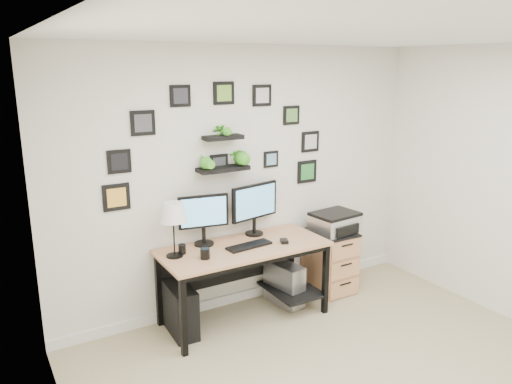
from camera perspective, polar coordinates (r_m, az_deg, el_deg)
room at (r=5.39m, az=-0.99°, el=-11.60°), size 4.00×4.00×4.00m
desk at (r=4.81m, az=-1.22°, el=-7.38°), size 1.60×0.70×0.75m
monitor_left at (r=4.68m, az=-6.02°, el=-2.76°), size 0.47×0.22×0.49m
monitor_right at (r=4.93m, az=-0.16°, el=-1.49°), size 0.56×0.21×0.52m
keyboard at (r=4.70m, az=-0.80°, el=-6.15°), size 0.46×0.19×0.02m
mouse at (r=4.81m, az=3.24°, el=-5.62°), size 0.10×0.12×0.03m
table_lamp at (r=4.40m, az=-9.47°, el=-2.44°), size 0.24×0.24×0.50m
mug at (r=4.43m, az=-5.84°, el=-7.01°), size 0.08×0.08×0.10m
pen_cup at (r=4.57m, az=-8.45°, el=-6.46°), size 0.07×0.07×0.09m
pc_tower_black at (r=4.74m, az=-8.64°, el=-13.17°), size 0.23×0.47×0.46m
pc_tower_grey at (r=5.23m, az=3.27°, el=-10.43°), size 0.26×0.47×0.44m
file_cabinet at (r=5.54m, az=8.47°, el=-7.79°), size 0.43×0.53×0.67m
printer at (r=5.38m, az=9.01°, el=-3.44°), size 0.50×0.42×0.21m
wall_decor at (r=4.73m, az=-3.61°, el=5.26°), size 2.30×0.18×1.09m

